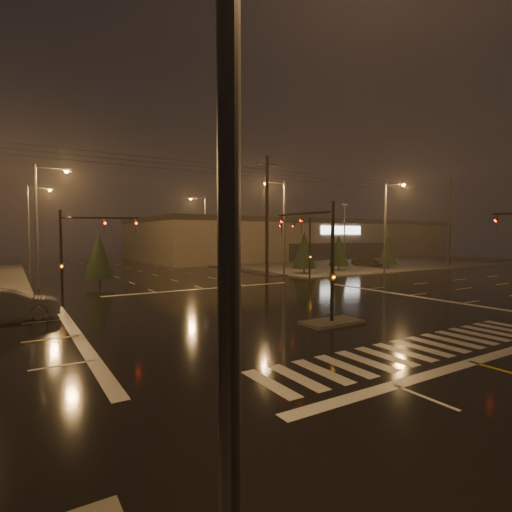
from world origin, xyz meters
name	(u,v)px	position (x,y,z in m)	size (l,w,h in m)	color
ground	(284,311)	(0.00, 0.00, 0.00)	(140.00, 140.00, 0.00)	black
sidewalk_ne	(326,262)	(30.00, 30.00, 0.06)	(36.00, 36.00, 0.12)	#43413C
median_island	(332,322)	(0.00, -4.00, 0.07)	(3.00, 1.60, 0.15)	#43413C
crosswalk	(421,348)	(0.00, -9.00, 0.01)	(15.00, 2.60, 0.01)	beige
stop_bar_near	(472,362)	(0.00, -11.00, 0.01)	(16.00, 0.50, 0.01)	beige
stop_bar_far	(205,289)	(0.00, 11.00, 0.01)	(16.00, 0.50, 0.01)	beige
parking_lot	(358,262)	(35.00, 28.00, 0.04)	(50.00, 24.00, 0.08)	black
retail_building	(292,238)	(35.00, 45.99, 3.84)	(60.20, 28.30, 7.20)	brown
signal_mast_median	(320,247)	(0.00, -3.07, 3.75)	(0.25, 4.59, 6.00)	black
signal_mast_ne	(304,241)	(9.50, 10.14, 3.79)	(4.84, 1.86, 6.00)	black
signal_mast_nw	(78,244)	(-9.50, 10.14, 3.79)	(4.84, 1.86, 6.00)	black
streetlight_0	(256,93)	(-11.18, -15.00, 5.80)	(2.77, 0.32, 10.00)	#38383A
streetlight_1	(41,217)	(-11.18, 18.00, 5.80)	(2.77, 0.32, 10.00)	#38383A
streetlight_2	(31,222)	(-11.18, 34.00, 5.80)	(2.77, 0.32, 10.00)	#38383A
streetlight_3	(282,221)	(11.18, 16.00, 5.80)	(2.77, 0.32, 10.00)	#38383A
streetlight_4	(203,225)	(11.18, 36.00, 5.80)	(2.77, 0.32, 10.00)	#38383A
streetlight_6	(388,222)	(22.00, 11.18, 5.80)	(0.32, 2.77, 10.00)	#38383A
utility_pole_1	(267,217)	(8.00, 14.00, 6.13)	(2.20, 0.32, 12.00)	black
utility_pole_2	(450,222)	(38.00, 14.00, 6.13)	(2.20, 0.32, 12.00)	black
conifer_0	(304,250)	(14.32, 16.10, 2.75)	(2.63, 2.63, 4.81)	black
conifer_1	(339,250)	(19.99, 16.66, 2.58)	(2.41, 2.41, 4.46)	black
conifer_2	(388,250)	(27.74, 15.89, 2.48)	(2.29, 2.29, 4.27)	black
conifer_3	(99,256)	(-6.92, 17.30, 2.60)	(2.44, 2.44, 4.51)	black
car_parked	(367,261)	(28.56, 20.14, 0.78)	(1.85, 4.61, 1.57)	black
car_crossing	(7,305)	(-13.57, 5.34, 0.79)	(1.67, 4.79, 1.58)	#5A5C62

